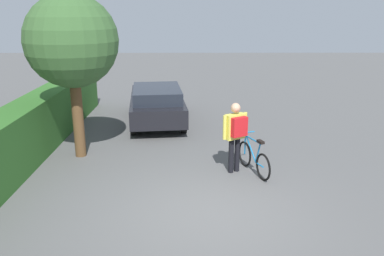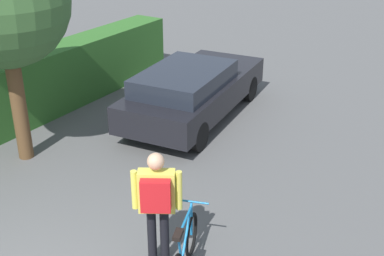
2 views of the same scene
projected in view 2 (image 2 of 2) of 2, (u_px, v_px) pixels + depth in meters
parked_car_near at (193, 90)px, 11.63m from camera, size 4.68×2.28×1.33m
bicycle at (184, 253)px, 6.94m from camera, size 1.53×0.69×0.92m
person_rider at (157, 199)px, 6.89m from camera, size 0.52×0.61×1.74m
tree_kerbside at (3, 3)px, 8.91m from camera, size 2.39×2.39×4.29m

